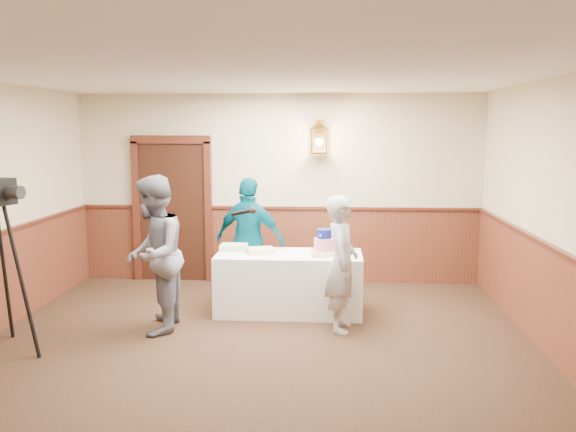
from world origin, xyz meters
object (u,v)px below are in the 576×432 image
sheet_cake_yellow (260,251)px  assistant_p (250,240)px  baker (342,264)px  tiered_cake (324,245)px  sheet_cake_green (234,247)px  display_table (289,283)px  interviewer (154,255)px

sheet_cake_yellow → assistant_p: size_ratio=0.20×
sheet_cake_yellow → baker: size_ratio=0.21×
tiered_cake → sheet_cake_green: 1.17m
display_table → sheet_cake_green: (-0.72, 0.15, 0.41)m
tiered_cake → baker: 0.64m
sheet_cake_yellow → baker: (1.00, -0.63, -0.01)m
sheet_cake_green → baker: size_ratio=0.22×
baker → interviewer: bearing=97.8°
interviewer → assistant_p: 1.59m
sheet_cake_yellow → baker: bearing=-32.5°
tiered_cake → assistant_p: 1.11m
display_table → sheet_cake_green: size_ratio=5.38×
tiered_cake → baker: size_ratio=0.22×
sheet_cake_green → assistant_p: bearing=61.8°
tiered_cake → interviewer: interviewer is taller
display_table → sheet_cake_yellow: 0.54m
sheet_cake_green → baker: 1.57m
interviewer → baker: 2.11m
sheet_cake_yellow → sheet_cake_green: size_ratio=0.99×
display_table → interviewer: 1.76m
interviewer → display_table: bearing=115.4°
display_table → baker: bearing=-45.6°
assistant_p → interviewer: bearing=73.9°
tiered_cake → assistant_p: size_ratio=0.20×
assistant_p → sheet_cake_green: bearing=80.8°
display_table → assistant_p: bearing=140.4°
baker → tiered_cake: bearing=21.7°
tiered_cake → interviewer: size_ratio=0.19×
tiered_cake → interviewer: 2.05m
assistant_p → display_table: bearing=159.4°
sheet_cake_yellow → interviewer: (-1.11, -0.82, 0.11)m
display_table → tiered_cake: bearing=-7.1°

